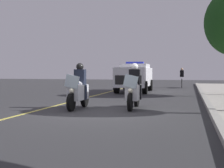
# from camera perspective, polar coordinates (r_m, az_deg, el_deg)

# --- Properties ---
(ground_plane) EXTENTS (80.00, 80.00, 0.00)m
(ground_plane) POSITION_cam_1_polar(r_m,az_deg,el_deg) (10.34, -2.64, -5.43)
(ground_plane) COLOR #333335
(curb_strip) EXTENTS (48.00, 0.24, 0.15)m
(curb_strip) POSITION_cam_1_polar(r_m,az_deg,el_deg) (9.92, 18.51, -5.45)
(curb_strip) COLOR #9E9B93
(curb_strip) RESTS_ON ground
(lane_stripe_center) EXTENTS (48.00, 0.12, 0.01)m
(lane_stripe_center) POSITION_cam_1_polar(r_m,az_deg,el_deg) (11.21, -13.98, -4.86)
(lane_stripe_center) COLOR #E0D14C
(lane_stripe_center) RESTS_ON ground
(police_motorcycle_lead_left) EXTENTS (2.14, 0.57, 1.72)m
(police_motorcycle_lead_left) POSITION_cam_1_polar(r_m,az_deg,el_deg) (11.46, -6.30, -1.16)
(police_motorcycle_lead_left) COLOR black
(police_motorcycle_lead_left) RESTS_ON ground
(police_motorcycle_lead_right) EXTENTS (2.14, 0.57, 1.72)m
(police_motorcycle_lead_right) POSITION_cam_1_polar(r_m,az_deg,el_deg) (11.46, 4.08, -1.15)
(police_motorcycle_lead_right) COLOR black
(police_motorcycle_lead_right) RESTS_ON ground
(police_suv) EXTENTS (4.94, 2.14, 2.05)m
(police_suv) POSITION_cam_1_polar(r_m,az_deg,el_deg) (20.72, 4.24, 1.46)
(police_suv) COLOR silver
(police_suv) RESTS_ON ground
(cyclist_background) EXTENTS (1.76, 0.32, 1.69)m
(cyclist_background) POSITION_cam_1_polar(r_m,az_deg,el_deg) (26.39, 12.93, 1.12)
(cyclist_background) COLOR black
(cyclist_background) RESTS_ON ground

